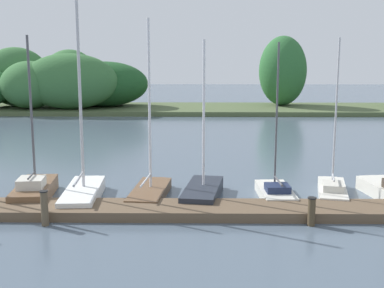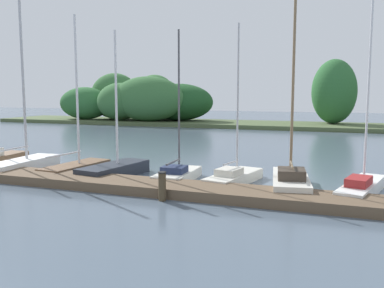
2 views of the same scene
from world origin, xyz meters
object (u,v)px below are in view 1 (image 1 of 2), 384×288
(sailboat_5, at_px, (150,189))
(mooring_piling_2, at_px, (312,211))
(sailboat_7, at_px, (275,191))
(sailboat_8, at_px, (332,189))
(mooring_piling_1, at_px, (44,208))
(sailboat_4, at_px, (83,191))
(sailboat_6, at_px, (203,190))
(sailboat_3, at_px, (35,189))

(sailboat_5, height_order, mooring_piling_2, sailboat_5)
(sailboat_7, height_order, sailboat_8, sailboat_8)
(sailboat_8, relative_size, mooring_piling_1, 5.18)
(sailboat_4, relative_size, mooring_piling_1, 6.37)
(sailboat_4, xyz_separation_m, mooring_piling_1, (-0.64, -2.93, 0.22))
(sailboat_5, xyz_separation_m, sailboat_8, (7.26, 0.21, -0.02))
(sailboat_8, bearing_deg, sailboat_4, 105.50)
(sailboat_6, xyz_separation_m, sailboat_8, (5.16, 0.39, -0.03))
(mooring_piling_2, bearing_deg, sailboat_4, 161.11)
(sailboat_7, relative_size, mooring_piling_2, 6.21)
(sailboat_3, relative_size, mooring_piling_1, 5.26)
(sailboat_7, xyz_separation_m, mooring_piling_1, (-8.14, -3.30, 0.31))
(mooring_piling_1, bearing_deg, mooring_piling_2, 0.72)
(sailboat_5, xyz_separation_m, sailboat_6, (2.10, -0.18, 0.01))
(sailboat_6, height_order, sailboat_7, sailboat_6)
(sailboat_3, bearing_deg, sailboat_4, -102.29)
(sailboat_3, height_order, mooring_piling_2, sailboat_3)
(sailboat_3, bearing_deg, sailboat_6, -95.25)
(sailboat_5, height_order, sailboat_8, sailboat_5)
(sailboat_8, bearing_deg, sailboat_6, 105.97)
(sailboat_7, bearing_deg, mooring_piling_2, -169.40)
(sailboat_5, xyz_separation_m, mooring_piling_1, (-3.20, -3.39, 0.29))
(sailboat_8, xyz_separation_m, mooring_piling_2, (-1.57, -3.49, 0.20))
(mooring_piling_2, bearing_deg, sailboat_6, 139.20)
(sailboat_4, relative_size, sailboat_7, 1.26)
(sailboat_3, distance_m, sailboat_4, 1.98)
(sailboat_5, relative_size, sailboat_6, 1.13)
(sailboat_3, bearing_deg, mooring_piling_2, -112.25)
(sailboat_4, bearing_deg, mooring_piling_2, -112.36)
(sailboat_4, relative_size, sailboat_6, 1.24)
(sailboat_6, distance_m, mooring_piling_2, 4.74)
(sailboat_6, bearing_deg, sailboat_8, -77.14)
(sailboat_3, relative_size, sailboat_6, 1.03)
(sailboat_3, distance_m, mooring_piling_2, 10.67)
(sailboat_7, distance_m, sailboat_8, 2.34)
(sailboat_3, height_order, sailboat_8, sailboat_3)
(sailboat_3, xyz_separation_m, sailboat_8, (11.79, 0.44, -0.09))
(sailboat_4, bearing_deg, mooring_piling_1, 164.27)
(sailboat_3, height_order, sailboat_4, sailboat_4)
(sailboat_4, relative_size, sailboat_8, 1.23)
(sailboat_3, xyz_separation_m, sailboat_6, (6.63, 0.04, -0.06))
(sailboat_7, xyz_separation_m, mooring_piling_2, (0.75, -3.19, 0.20))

